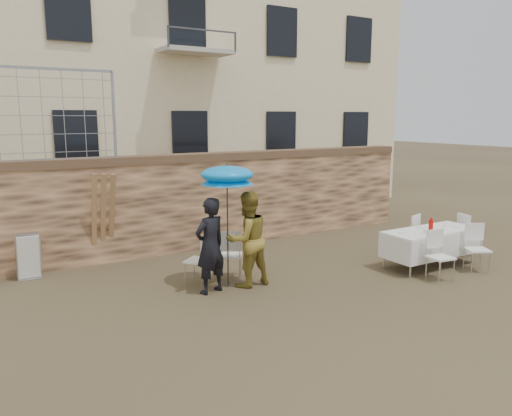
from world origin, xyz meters
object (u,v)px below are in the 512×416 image
couple_chair_left (198,259)px  banquet_table (431,232)px  table_chair_front_right (477,248)px  couple_chair_right (231,254)px  soda_bottle (431,226)px  man_suit (210,246)px  umbrella (227,178)px  table_chair_side (469,235)px  table_chair_back (407,235)px  table_chair_front_left (441,256)px  chair_stack_right (28,255)px  woman_dress (247,239)px

couple_chair_left → banquet_table: (4.63, -1.44, 0.25)m
table_chair_front_right → couple_chair_right: bearing=-178.7°
couple_chair_right → table_chair_front_right: bearing=-174.7°
couple_chair_left → soda_bottle: bearing=122.0°
couple_chair_left → table_chair_front_right: (5.13, -2.19, 0.00)m
man_suit → umbrella: umbrella is taller
man_suit → table_chair_side: bearing=157.5°
soda_bottle → table_chair_back: bearing=67.2°
couple_chair_left → table_chair_front_left: same height
couple_chair_right → soda_bottle: size_ratio=3.69×
umbrella → chair_stack_right: (-3.07, 2.44, -1.55)m
soda_bottle → table_chair_front_right: size_ratio=0.27×
soda_bottle → couple_chair_right: bearing=156.9°
umbrella → banquet_table: (4.23, -0.99, -1.28)m
woman_dress → couple_chair_right: bearing=-87.9°
soda_bottle → table_chair_side: soda_bottle is taller
table_chair_front_right → table_chair_side: 1.24m
man_suit → woman_dress: (0.75, 0.00, 0.02)m
man_suit → table_chair_back: man_suit is taller
woman_dress → umbrella: size_ratio=0.83×
man_suit → table_chair_front_right: (5.13, -1.64, -0.38)m
banquet_table → woman_dress: bearing=167.0°
couple_chair_left → table_chair_front_left: size_ratio=1.00×
woman_dress → table_chair_back: 4.10m
couple_chair_right → chair_stack_right: bearing=1.1°
couple_chair_right → table_chair_side: (5.33, -1.34, 0.00)m
table_chair_front_left → chair_stack_right: (-6.70, 4.19, -0.02)m
couple_chair_right → table_chair_front_left: (3.33, -2.19, 0.00)m
man_suit → couple_chair_left: size_ratio=1.78×
couple_chair_left → couple_chair_right: 0.70m
woman_dress → table_chair_back: bearing=175.5°
table_chair_side → chair_stack_right: bearing=81.2°
man_suit → soda_bottle: size_ratio=6.58×
banquet_table → table_chair_back: bearing=76.0°
couple_chair_left → table_chair_back: 4.88m
woman_dress → banquet_table: (3.88, -0.89, -0.15)m
couple_chair_right → banquet_table: (3.93, -1.44, 0.25)m
couple_chair_right → couple_chair_left: bearing=31.7°
woman_dress → couple_chair_left: woman_dress is taller
chair_stack_right → umbrella: bearing=-38.5°
umbrella → chair_stack_right: bearing=141.5°
woman_dress → umbrella: bearing=-19.1°
table_chair_front_left → chair_stack_right: 7.90m
table_chair_front_right → table_chair_side: size_ratio=1.00×
table_chair_back → couple_chair_right: bearing=-25.0°
table_chair_front_right → woman_dress: bearing=-172.9°
man_suit → table_chair_side: size_ratio=1.78×
umbrella → table_chair_back: size_ratio=2.22×
table_chair_front_left → chair_stack_right: bearing=155.1°
man_suit → table_chair_front_left: (4.03, -1.64, -0.38)m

